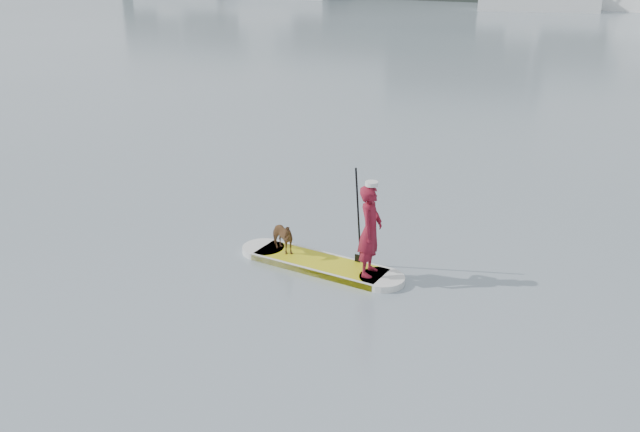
% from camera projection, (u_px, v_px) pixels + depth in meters
% --- Properties ---
extents(ground, '(140.00, 140.00, 0.00)m').
position_uv_depth(ground, '(437.00, 233.00, 14.45)').
color(ground, slate).
rests_on(ground, ground).
extents(paddleboard, '(3.27, 1.16, 0.12)m').
position_uv_depth(paddleboard, '(320.00, 264.00, 12.95)').
color(paddleboard, '#CBC613').
rests_on(paddleboard, ground).
extents(paddler, '(0.41, 0.61, 1.63)m').
position_uv_depth(paddler, '(370.00, 231.00, 12.16)').
color(paddler, maroon).
rests_on(paddler, paddleboard).
extents(white_cap, '(0.22, 0.22, 0.07)m').
position_uv_depth(white_cap, '(372.00, 184.00, 11.84)').
color(white_cap, silver).
rests_on(white_cap, paddler).
extents(dog, '(0.78, 0.64, 0.60)m').
position_uv_depth(dog, '(281.00, 236.00, 13.21)').
color(dog, brown).
rests_on(dog, paddleboard).
extents(paddle, '(0.10, 0.30, 2.00)m').
position_uv_depth(paddle, '(358.00, 227.00, 12.65)').
color(paddle, black).
rests_on(paddle, ground).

